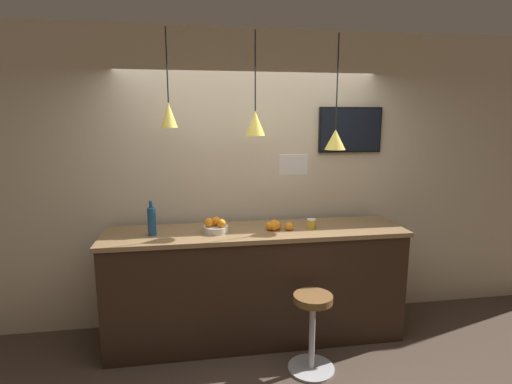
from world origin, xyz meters
TOP-DOWN VIEW (x-y plane):
  - ground_plane at (0.00, 0.00)m, footprint 14.00×14.00m
  - back_wall at (0.00, 1.12)m, footprint 8.00×0.06m
  - service_counter at (0.00, 0.68)m, footprint 2.74×0.66m
  - bar_stool at (0.37, 0.10)m, footprint 0.39×0.39m
  - fruit_bowl at (-0.37, 0.64)m, footprint 0.22×0.22m
  - orange_pile at (0.18, 0.65)m, footprint 0.25×0.15m
  - juice_bottle at (-0.92, 0.65)m, footprint 0.07×0.07m
  - spread_jar at (0.51, 0.65)m, footprint 0.08×0.08m
  - pendant_lamp_left at (-0.74, 0.72)m, footprint 0.14×0.14m
  - pendant_lamp_middle at (0.00, 0.72)m, footprint 0.17×0.17m
  - pendant_lamp_right at (0.74, 0.72)m, footprint 0.19×0.19m
  - mounted_tv at (1.02, 1.06)m, footprint 0.65×0.04m
  - hanging_menu_board at (0.28, 0.43)m, footprint 0.24×0.01m

SIDE VIEW (x-z plane):
  - ground_plane at x=0.00m, z-range 0.00..0.00m
  - bar_stool at x=0.37m, z-range 0.09..0.75m
  - service_counter at x=0.00m, z-range 0.00..1.06m
  - orange_pile at x=0.18m, z-range 1.06..1.14m
  - spread_jar at x=0.51m, z-range 1.06..1.15m
  - fruit_bowl at x=-0.37m, z-range 1.04..1.18m
  - juice_bottle at x=-0.92m, z-range 1.04..1.34m
  - back_wall at x=0.00m, z-range 0.00..2.90m
  - hanging_menu_board at x=0.28m, z-range 1.60..1.77m
  - pendant_lamp_right at x=0.74m, z-range 1.37..2.39m
  - mounted_tv at x=1.02m, z-range 1.72..2.17m
  - pendant_lamp_middle at x=0.00m, z-range 1.58..2.47m
  - pendant_lamp_left at x=-0.74m, z-range 1.69..2.50m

